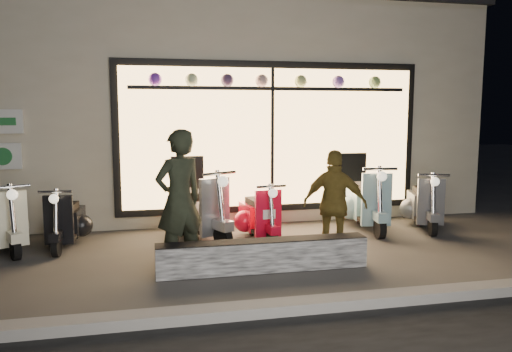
{
  "coord_description": "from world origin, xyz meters",
  "views": [
    {
      "loc": [
        -1.35,
        -6.61,
        2.01
      ],
      "look_at": [
        0.22,
        0.6,
        1.05
      ],
      "focal_mm": 35.0,
      "sensor_mm": 36.0,
      "label": 1
    }
  ],
  "objects": [
    {
      "name": "woman",
      "position": [
        1.13,
        -0.28,
        0.75
      ],
      "size": [
        0.94,
        0.74,
        1.49
      ],
      "primitive_type": "imported",
      "rotation": [
        0.0,
        0.0,
        2.64
      ],
      "color": "brown",
      "rests_on": "ground"
    },
    {
      "name": "man",
      "position": [
        -0.98,
        -0.32,
        0.89
      ],
      "size": [
        0.77,
        0.67,
        1.79
      ],
      "primitive_type": "imported",
      "rotation": [
        0.0,
        0.0,
        3.6
      ],
      "color": "black",
      "rests_on": "ground"
    },
    {
      "name": "graffiti_barrier",
      "position": [
        0.04,
        -0.65,
        0.2
      ],
      "size": [
        2.68,
        0.28,
        0.4
      ],
      "primitive_type": "cube",
      "color": "black",
      "rests_on": "ground"
    },
    {
      "name": "scooter_black",
      "position": [
        -2.57,
        1.2,
        0.36
      ],
      "size": [
        0.46,
        1.24,
        0.89
      ],
      "rotation": [
        0.0,
        0.0,
        -0.09
      ],
      "color": "black",
      "rests_on": "ground"
    },
    {
      "name": "scooter_blue",
      "position": [
        2.32,
        1.3,
        0.43
      ],
      "size": [
        0.62,
        1.52,
        1.08
      ],
      "rotation": [
        0.0,
        0.0,
        -0.14
      ],
      "color": "black",
      "rests_on": "ground"
    },
    {
      "name": "scooter_silver",
      "position": [
        -0.64,
        1.17,
        0.44
      ],
      "size": [
        0.9,
        1.49,
        1.09
      ],
      "rotation": [
        0.0,
        0.0,
        0.43
      ],
      "color": "black",
      "rests_on": "ground"
    },
    {
      "name": "scooter_cream",
      "position": [
        -3.44,
        1.16,
        0.39
      ],
      "size": [
        0.81,
        1.33,
        0.97
      ],
      "rotation": [
        0.0,
        0.0,
        0.44
      ],
      "color": "black",
      "rests_on": "ground"
    },
    {
      "name": "shop_building",
      "position": [
        0.0,
        4.98,
        2.1
      ],
      "size": [
        10.2,
        6.23,
        4.2
      ],
      "color": "beige",
      "rests_on": "ground"
    },
    {
      "name": "scooter_grey",
      "position": [
        3.34,
        1.15,
        0.39
      ],
      "size": [
        0.71,
        1.35,
        0.97
      ],
      "rotation": [
        0.0,
        0.0,
        -0.32
      ],
      "color": "black",
      "rests_on": "ground"
    },
    {
      "name": "ground",
      "position": [
        0.0,
        0.0,
        0.0
      ],
      "size": [
        40.0,
        40.0,
        0.0
      ],
      "primitive_type": "plane",
      "color": "#383533",
      "rests_on": "ground"
    },
    {
      "name": "scooter_red",
      "position": [
        0.32,
        0.95,
        0.36
      ],
      "size": [
        0.49,
        1.27,
        0.9
      ],
      "rotation": [
        0.0,
        0.0,
        0.11
      ],
      "color": "black",
      "rests_on": "ground"
    },
    {
      "name": "kerb",
      "position": [
        0.0,
        -2.0,
        0.06
      ],
      "size": [
        40.0,
        0.25,
        0.12
      ],
      "primitive_type": "cube",
      "color": "slate",
      "rests_on": "ground"
    }
  ]
}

